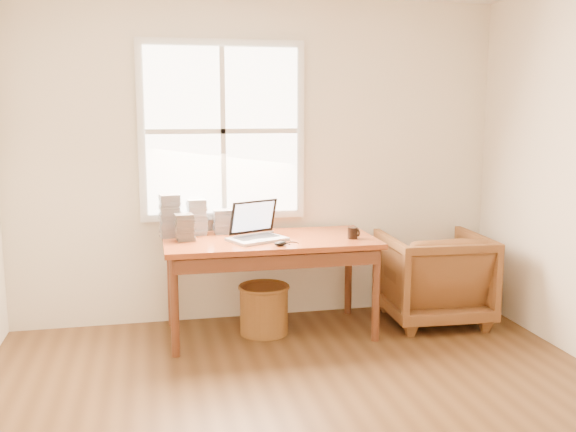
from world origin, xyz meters
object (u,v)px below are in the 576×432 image
wicker_stool (264,310)px  laptop (257,219)px  desk (270,241)px  cd_stack_a (197,217)px  coffee_mug (353,233)px  armchair (433,277)px

wicker_stool → laptop: size_ratio=0.79×
desk → cd_stack_a: (-0.53, 0.27, 0.16)m
wicker_stool → laptop: (-0.06, -0.06, 0.73)m
coffee_mug → armchair: bearing=2.3°
armchair → cd_stack_a: (-1.89, 0.27, 0.52)m
laptop → cd_stack_a: 0.54m
armchair → coffee_mug: coffee_mug is taller
armchair → cd_stack_a: cd_stack_a is taller
armchair → desk: bearing=2.8°
laptop → cd_stack_a: laptop is taller
coffee_mug → cd_stack_a: bearing=151.5°
armchair → coffee_mug: 0.87m
armchair → laptop: 1.56m
wicker_stool → cd_stack_a: cd_stack_a is taller
coffee_mug → cd_stack_a: size_ratio=0.31×
wicker_stool → cd_stack_a: (-0.48, 0.27, 0.70)m
desk → armchair: size_ratio=1.96×
cd_stack_a → wicker_stool: bearing=-29.3°
laptop → coffee_mug: (0.72, -0.08, -0.12)m
cd_stack_a → coffee_mug: bearing=-19.9°
desk → coffee_mug: (0.61, -0.14, 0.06)m
armchair → wicker_stool: 1.42m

